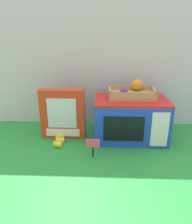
{
  "coord_description": "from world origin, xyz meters",
  "views": [
    {
      "loc": [
        0.0,
        -1.13,
        0.6
      ],
      "look_at": [
        -0.04,
        0.01,
        0.16
      ],
      "focal_mm": 34.14,
      "sensor_mm": 36.0,
      "label": 1
    }
  ],
  "objects_px": {
    "price_sign": "(92,145)",
    "loose_toy_banana": "(59,140)",
    "cookie_set_box": "(62,114)",
    "toy_microwave": "(130,119)",
    "food_groups_crate": "(131,93)"
  },
  "relations": [
    {
      "from": "price_sign",
      "to": "toy_microwave",
      "type": "bearing_deg",
      "value": 45.57
    },
    {
      "from": "price_sign",
      "to": "loose_toy_banana",
      "type": "distance_m",
      "value": 0.24
    },
    {
      "from": "toy_microwave",
      "to": "cookie_set_box",
      "type": "xyz_separation_m",
      "value": [
        -0.39,
        0.0,
        0.03
      ]
    },
    {
      "from": "food_groups_crate",
      "to": "loose_toy_banana",
      "type": "height_order",
      "value": "food_groups_crate"
    },
    {
      "from": "toy_microwave",
      "to": "cookie_set_box",
      "type": "relative_size",
      "value": 1.4
    },
    {
      "from": "price_sign",
      "to": "loose_toy_banana",
      "type": "bearing_deg",
      "value": 146.32
    },
    {
      "from": "cookie_set_box",
      "to": "toy_microwave",
      "type": "bearing_deg",
      "value": -0.24
    },
    {
      "from": "food_groups_crate",
      "to": "loose_toy_banana",
      "type": "distance_m",
      "value": 0.5
    },
    {
      "from": "toy_microwave",
      "to": "loose_toy_banana",
      "type": "height_order",
      "value": "toy_microwave"
    },
    {
      "from": "food_groups_crate",
      "to": "loose_toy_banana",
      "type": "relative_size",
      "value": 1.96
    },
    {
      "from": "cookie_set_box",
      "to": "loose_toy_banana",
      "type": "distance_m",
      "value": 0.15
    },
    {
      "from": "toy_microwave",
      "to": "loose_toy_banana",
      "type": "distance_m",
      "value": 0.43
    },
    {
      "from": "toy_microwave",
      "to": "cookie_set_box",
      "type": "height_order",
      "value": "cookie_set_box"
    },
    {
      "from": "toy_microwave",
      "to": "loose_toy_banana",
      "type": "xyz_separation_m",
      "value": [
        -0.41,
        -0.08,
        -0.1
      ]
    },
    {
      "from": "toy_microwave",
      "to": "cookie_set_box",
      "type": "distance_m",
      "value": 0.39
    }
  ]
}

